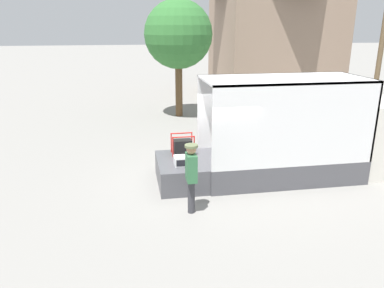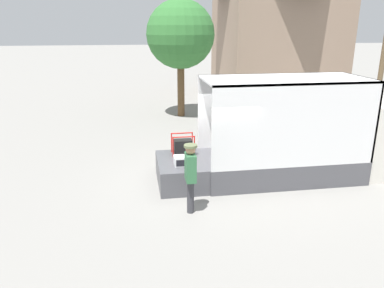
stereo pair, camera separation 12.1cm
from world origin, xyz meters
The scene contains 8 objects.
ground_plane centered at (0.00, 0.00, 0.00)m, with size 160.00×160.00×0.00m, color gray.
box_truck centered at (3.95, 0.00, 0.96)m, with size 6.63×2.14×3.08m.
tailgate_deck centered at (-0.69, 0.00, 0.36)m, with size 1.38×2.03×0.73m, color #4C4C51.
microwave centered at (-0.70, -0.40, 0.86)m, with size 0.47×0.39×0.26m.
portable_generator centered at (-0.54, 0.55, 0.96)m, with size 0.69×0.46×0.63m.
worker_person centered at (-0.69, -1.86, 1.12)m, with size 0.32×0.44×1.80m.
house_backdrop centered at (7.66, 14.62, 4.27)m, with size 7.67×7.49×8.38m.
street_tree centered at (0.43, 8.61, 4.06)m, with size 3.35×3.35×5.76m.
Camera 1 is at (-2.10, -10.26, 4.55)m, focal length 35.00 mm.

